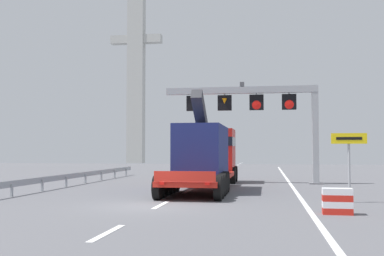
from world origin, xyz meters
The scene contains 9 objects.
ground centered at (0.00, 0.00, 0.00)m, with size 112.00×112.00×0.00m, color #5B5B60.
lane_markings centered at (0.45, 29.14, 0.01)m, with size 0.20×72.87×0.01m.
edge_line_right centered at (6.20, 12.00, 0.01)m, with size 0.20×63.00×0.01m, color silver.
overhead_lane_gantry centered at (4.23, 13.43, 5.21)m, with size 10.46×0.90×6.81m.
heavy_haul_truck_red centered at (1.19, 9.66, 1.99)m, with size 3.04×14.07×5.30m.
exit_sign_yellow centered at (8.12, 2.49, 2.19)m, with size 1.46×0.15×2.94m.
crash_barrier_striped centered at (7.07, -1.26, 0.45)m, with size 1.01×0.53×0.90m.
guardrail_left centered at (-7.36, 10.16, 0.56)m, with size 0.13×24.32×0.76m.
bridge_pylon_distant centered at (-17.65, 59.76, 17.76)m, with size 9.00×2.00×34.74m.
Camera 1 is at (4.66, -17.98, 2.21)m, focal length 43.46 mm.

